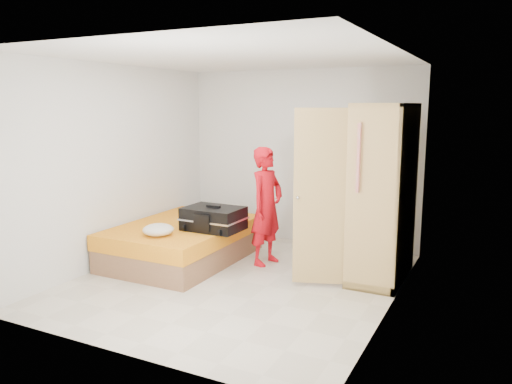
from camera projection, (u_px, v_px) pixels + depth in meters
The scene contains 7 objects.
room at pixel (236, 173), 5.75m from camera, with size 4.00×4.02×2.60m.
bed at pixel (183, 242), 6.74m from camera, with size 1.42×2.02×0.50m.
wardrobe at pixel (378, 197), 5.91m from camera, with size 1.14×1.38×2.10m.
person at pixel (267, 206), 6.52m from camera, with size 0.56×0.37×1.55m, color red.
suitcase at pixel (213, 219), 6.38m from camera, with size 0.75×0.57×0.32m.
round_cushion at pixel (158, 230), 6.10m from camera, with size 0.38×0.38×0.14m, color white.
pillow at pixel (218, 209), 7.41m from camera, with size 0.60×0.30×0.11m, color white.
Camera 1 is at (2.75, -5.00, 2.08)m, focal length 35.00 mm.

